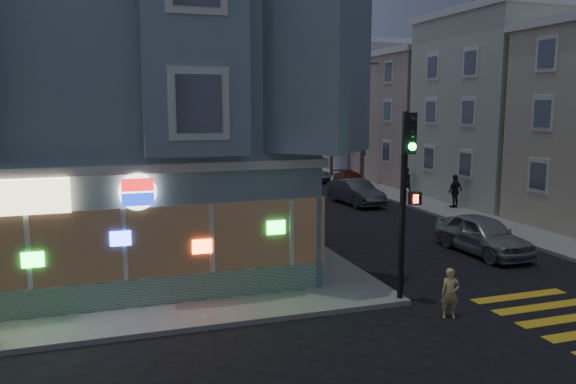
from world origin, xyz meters
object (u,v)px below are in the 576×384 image
street_tree_near (332,128)px  running_child (450,293)px  street_tree_far (299,125)px  parked_car_a (483,235)px  pedestrian_a (406,181)px  fire_hydrant (407,195)px  utility_pole (363,119)px  parked_car_d (309,173)px  parked_car_b (355,192)px  pedestrian_b (455,191)px  parked_car_c (351,181)px  traffic_signal (407,174)px

street_tree_near → running_child: 30.59m
street_tree_far → parked_car_a: (-3.60, -31.81, -3.18)m
pedestrian_a → fire_hydrant: size_ratio=1.98×
utility_pole → pedestrian_a: (1.00, -4.35, -3.83)m
utility_pole → street_tree_far: bearing=89.2°
parked_car_d → fire_hydrant: 11.68m
parked_car_d → parked_car_b: bearing=-100.1°
running_child → parked_car_b: bearing=91.7°
parked_car_b → street_tree_far: bearing=74.5°
parked_car_d → fire_hydrant: size_ratio=5.25×
utility_pole → fire_hydrant: (-0.70, -7.41, -4.21)m
pedestrian_a → pedestrian_b: (0.00, -5.29, 0.09)m
running_child → pedestrian_a: bearing=81.7°
parked_car_c → parked_car_d: size_ratio=0.97×
street_tree_near → parked_car_b: bearing=-106.4°
pedestrian_a → parked_car_c: (-2.30, 3.29, -0.36)m
pedestrian_a → parked_car_a: pedestrian_a is taller
parked_car_c → parked_car_b: bearing=-105.5°
parked_car_c → pedestrian_a: bearing=-48.6°
pedestrian_b → parked_car_d: 14.20m
street_tree_far → running_child: bearing=-103.2°
parked_car_b → parked_car_d: 10.45m
parked_car_a → running_child: bearing=-135.2°
utility_pole → pedestrian_a: utility_pole is taller
pedestrian_b → parked_car_c: 8.90m
traffic_signal → fire_hydrant: (8.48, 14.42, -3.21)m
street_tree_near → parked_car_d: bearing=-144.2°
street_tree_far → pedestrian_a: (0.80, -18.35, -2.97)m
utility_pole → parked_car_c: (-1.30, -1.05, -4.19)m
utility_pole → parked_car_c: bearing=-141.1°
utility_pole → parked_car_b: (-3.40, -6.25, -4.07)m
street_tree_near → traffic_signal: 29.37m
pedestrian_b → fire_hydrant: (-1.70, 2.22, -0.48)m
utility_pole → street_tree_near: size_ratio=1.70×
pedestrian_a → traffic_signal: size_ratio=0.30×
parked_car_d → fire_hydrant: (1.67, -11.56, -0.02)m
parked_car_b → parked_car_c: (2.10, 5.20, -0.12)m
pedestrian_b → parked_car_a: size_ratio=0.41×
traffic_signal → parked_car_b: bearing=90.0°
street_tree_far → traffic_signal: 37.04m
street_tree_near → parked_car_c: size_ratio=1.26×
parked_car_a → parked_car_b: bearing=88.5°
street_tree_near → parked_car_d: 4.60m
traffic_signal → parked_car_a: bearing=55.2°
running_child → pedestrian_b: bearing=73.4°
street_tree_near → pedestrian_b: street_tree_near is taller
street_tree_near → parked_car_c: street_tree_near is taller
pedestrian_b → traffic_signal: size_ratio=0.34×
running_child → parked_car_b: size_ratio=0.31×
parked_car_a → parked_car_c: parked_car_a is taller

